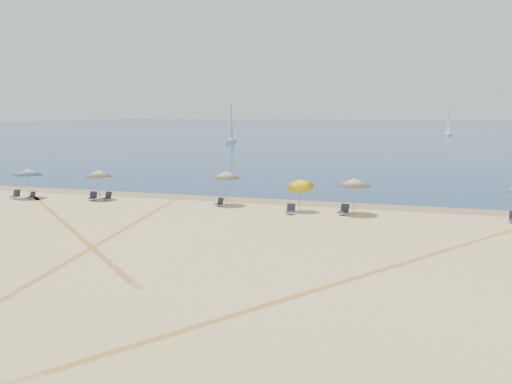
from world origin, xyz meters
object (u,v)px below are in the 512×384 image
umbrella_0 (28,172)px  chair_3 (107,197)px  umbrella_2 (226,175)px  umbrella_3 (300,183)px  umbrella_1 (99,173)px  umbrella_4 (354,182)px  chair_2 (93,196)px  chair_1 (32,196)px  sailboat_2 (448,128)px  sailboat_1 (232,130)px  chair_5 (291,210)px  chair_0 (16,195)px  chair_6 (344,210)px  chair_4 (219,202)px

umbrella_0 → chair_3: umbrella_0 is taller
umbrella_2 → umbrella_3: size_ratio=1.00×
umbrella_1 → chair_3: (0.94, -0.38, -1.79)m
umbrella_3 → chair_3: (-15.58, 0.02, -1.69)m
umbrella_4 → chair_2: 20.59m
chair_1 → sailboat_2: sailboat_2 is taller
umbrella_1 → chair_3: umbrella_1 is taller
chair_1 → sailboat_1: sailboat_1 is taller
chair_3 → chair_1: bearing=-158.9°
chair_3 → chair_5: size_ratio=1.11×
chair_0 → chair_5: 22.78m
chair_2 → chair_6: chair_6 is taller
chair_6 → sailboat_2: bearing=103.6°
umbrella_3 → sailboat_1: sailboat_1 is taller
umbrella_1 → chair_2: bearing=-111.2°
umbrella_3 → umbrella_4: 3.75m
umbrella_0 → umbrella_1: size_ratio=1.01×
umbrella_0 → chair_0: (-0.70, -0.73, -1.81)m
umbrella_3 → umbrella_0: bearing=-178.4°
chair_6 → sailboat_2: (12.83, 128.64, 2.02)m
chair_0 → sailboat_1: bearing=91.9°
umbrella_0 → sailboat_1: size_ratio=0.28×
umbrella_1 → sailboat_1: (-16.57, 78.69, 0.60)m
chair_5 → sailboat_2: (16.38, 129.39, 2.03)m
umbrella_2 → chair_0: (-17.25, -2.36, -1.97)m
umbrella_4 → sailboat_1: bearing=115.0°
umbrella_1 → chair_1: bearing=-164.6°
umbrella_2 → sailboat_2: bearing=80.2°
sailboat_2 → umbrella_2: bearing=-112.3°
umbrella_1 → sailboat_1: size_ratio=0.27×
chair_0 → sailboat_2: bearing=68.0°
chair_5 → chair_3: bearing=174.5°
umbrella_2 → chair_5: (5.53, -2.21, -1.97)m
chair_3 → chair_5: bearing=6.7°
umbrella_2 → chair_6: (9.08, -1.46, -1.96)m
umbrella_0 → chair_0: 2.08m
chair_2 → chair_5: size_ratio=1.11×
umbrella_1 → chair_4: (10.33, -0.11, -1.82)m
umbrella_1 → umbrella_4: umbrella_4 is taller
chair_4 → chair_2: bearing=-154.1°
umbrella_1 → umbrella_4: size_ratio=0.96×
umbrella_0 → chair_4: umbrella_0 is taller
chair_5 → sailboat_1: (-32.70, 80.29, 2.39)m
sailboat_1 → chair_4: bearing=-83.0°
umbrella_0 → umbrella_1: 6.03m
umbrella_4 → chair_6: 2.06m
umbrella_0 → chair_1: size_ratio=4.05×
chair_2 → chair_3: bearing=-2.2°
sailboat_2 → chair_2: bearing=-116.9°
chair_3 → sailboat_1: size_ratio=0.09×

